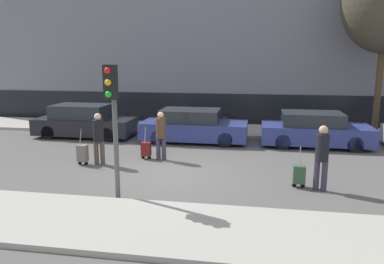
{
  "coord_description": "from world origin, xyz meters",
  "views": [
    {
      "loc": [
        2.42,
        -10.66,
        3.46
      ],
      "look_at": [
        0.24,
        1.8,
        0.95
      ],
      "focal_mm": 35.0,
      "sensor_mm": 36.0,
      "label": 1
    }
  ],
  "objects": [
    {
      "name": "parked_bicycle",
      "position": [
        0.51,
        6.96,
        0.49
      ],
      "size": [
        1.77,
        0.06,
        0.96
      ],
      "color": "black",
      "rests_on": "sidewalk_far"
    },
    {
      "name": "parked_car_2",
      "position": [
        4.72,
        4.57,
        0.64
      ],
      "size": [
        4.22,
        1.9,
        1.35
      ],
      "color": "navy",
      "rests_on": "ground_plane"
    },
    {
      "name": "pedestrian_left",
      "position": [
        -2.63,
        0.54,
        0.97
      ],
      "size": [
        0.35,
        0.34,
        1.71
      ],
      "rotation": [
        0.0,
        0.0,
        0.21
      ],
      "color": "#4C4233",
      "rests_on": "ground_plane"
    },
    {
      "name": "parked_car_0",
      "position": [
        -5.11,
        4.65,
        0.67
      ],
      "size": [
        4.34,
        1.77,
        1.44
      ],
      "color": "black",
      "rests_on": "ground_plane"
    },
    {
      "name": "trolley_center",
      "position": [
        -1.32,
        1.49,
        0.35
      ],
      "size": [
        0.34,
        0.29,
        1.13
      ],
      "color": "maroon",
      "rests_on": "ground_plane"
    },
    {
      "name": "ground_plane",
      "position": [
        0.0,
        0.0,
        0.0
      ],
      "size": [
        80.0,
        80.0,
        0.0
      ],
      "primitive_type": "plane",
      "color": "#565451"
    },
    {
      "name": "sidewalk_near",
      "position": [
        0.0,
        -3.75,
        0.06
      ],
      "size": [
        28.0,
        2.5,
        0.12
      ],
      "color": "#A39E93",
      "rests_on": "ground_plane"
    },
    {
      "name": "trolley_left",
      "position": [
        -3.17,
        0.43,
        0.39
      ],
      "size": [
        0.34,
        0.29,
        1.2
      ],
      "color": "slate",
      "rests_on": "ground_plane"
    },
    {
      "name": "traffic_light",
      "position": [
        -0.93,
        -2.37,
        2.37
      ],
      "size": [
        0.28,
        0.47,
        3.31
      ],
      "color": "#515154",
      "rests_on": "ground_plane"
    },
    {
      "name": "building_facade",
      "position": [
        0.0,
        10.48,
        6.1
      ],
      "size": [
        28.0,
        2.62,
        12.22
      ],
      "color": "slate",
      "rests_on": "ground_plane"
    },
    {
      "name": "trolley_right",
      "position": [
        3.6,
        -0.61,
        0.36
      ],
      "size": [
        0.34,
        0.29,
        1.15
      ],
      "color": "#335138",
      "rests_on": "ground_plane"
    },
    {
      "name": "sidewalk_far",
      "position": [
        0.0,
        7.0,
        0.06
      ],
      "size": [
        28.0,
        3.0,
        0.12
      ],
      "color": "#A39E93",
      "rests_on": "ground_plane"
    },
    {
      "name": "pedestrian_right",
      "position": [
        4.13,
        -0.78,
        1.0
      ],
      "size": [
        0.34,
        0.34,
        1.75
      ],
      "rotation": [
        0.0,
        0.0,
        -0.3
      ],
      "color": "#383347",
      "rests_on": "ground_plane"
    },
    {
      "name": "parked_car_1",
      "position": [
        -0.17,
        4.53,
        0.64
      ],
      "size": [
        4.38,
        1.87,
        1.36
      ],
      "color": "navy",
      "rests_on": "ground_plane"
    },
    {
      "name": "pedestrian_center",
      "position": [
        -0.78,
        1.46,
        0.95
      ],
      "size": [
        0.35,
        0.34,
        1.67
      ],
      "rotation": [
        0.0,
        0.0,
        -0.06
      ],
      "color": "#383347",
      "rests_on": "ground_plane"
    }
  ]
}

